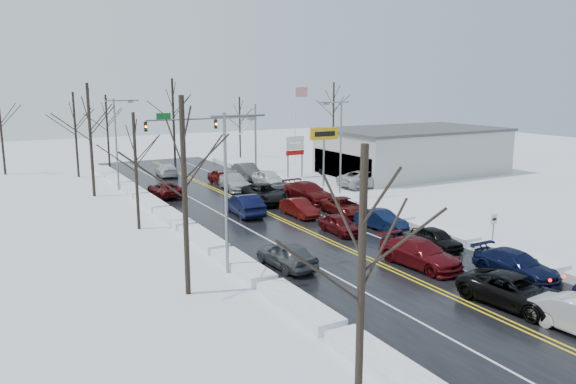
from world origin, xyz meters
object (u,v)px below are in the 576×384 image
flagpole (296,119)px  dealership_building (412,151)px  tires_plus_sign (324,138)px  traffic_signal_mast (215,127)px  oncoming_car_0 (245,215)px

flagpole → dealership_building: (8.80, -12.00, -3.27)m
tires_plus_sign → flagpole: 14.79m
traffic_signal_mast → tires_plus_sign: 13.92m
traffic_signal_mast → oncoming_car_0: traffic_signal_mast is taller
traffic_signal_mast → flagpole: bearing=9.7°
traffic_signal_mast → dealership_building: size_ratio=0.65×
flagpole → tires_plus_sign: bearing=-108.4°
flagpole → oncoming_car_0: flagpole is taller
dealership_building → flagpole: bearing=126.3°
flagpole → traffic_signal_mast: bearing=-170.3°
traffic_signal_mast → tires_plus_sign: (7.05, -12.00, -0.49)m
traffic_signal_mast → tires_plus_sign: bearing=-59.5°
tires_plus_sign → oncoming_car_0: tires_plus_sign is taller
oncoming_car_0 → tires_plus_sign: bearing=-144.3°
oncoming_car_0 → traffic_signal_mast: bearing=-101.4°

